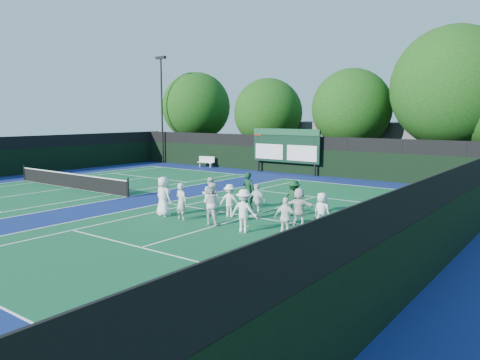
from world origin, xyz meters
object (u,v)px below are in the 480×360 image
Objects in this scene: scoreboard at (285,146)px; coach_left at (248,190)px; bench at (206,161)px; tennis_net at (71,180)px.

scoreboard is 14.44m from coach_left.
coach_left is at bearing -42.57° from bench.
tennis_net is at bearing -85.52° from bench.
bench is at bearing 94.48° from tennis_net.
bench is at bearing -178.47° from scoreboard.
coach_left is at bearing -65.68° from scoreboard.
tennis_net is at bearing -115.60° from scoreboard.
tennis_net reaches higher than bench.
scoreboard reaches higher than tennis_net.
bench is 19.06m from coach_left.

